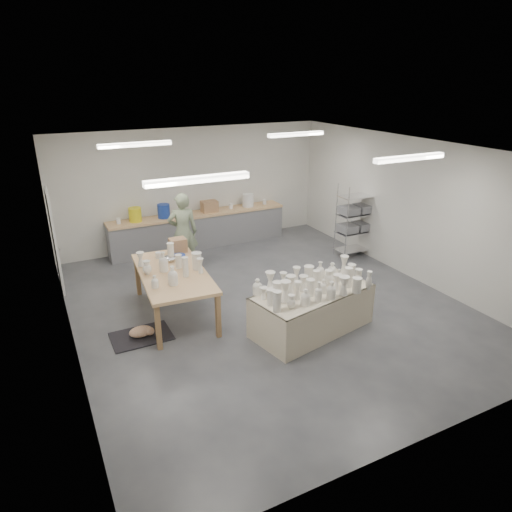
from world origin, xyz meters
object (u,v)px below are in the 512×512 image
work_table (173,269)px  red_stool (181,253)px  potter (183,232)px  drying_table (312,307)px

work_table → red_stool: size_ratio=5.36×
potter → red_stool: size_ratio=4.05×
work_table → potter: potter is taller
drying_table → potter: (-1.12, 3.56, 0.47)m
potter → red_stool: bearing=-77.6°
red_stool → work_table: bearing=-110.9°
work_table → red_stool: 2.34m
work_table → drying_table: bearing=-37.0°
drying_table → red_stool: (-1.12, 3.83, -0.14)m
work_table → potter: size_ratio=1.32×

